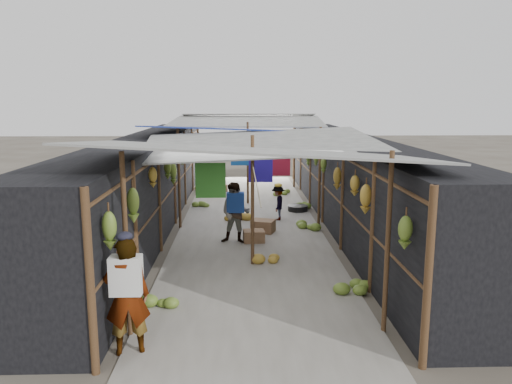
{
  "coord_description": "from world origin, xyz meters",
  "views": [
    {
      "loc": [
        -0.24,
        -6.6,
        3.26
      ],
      "look_at": [
        0.11,
        4.3,
        1.25
      ],
      "focal_mm": 35.0,
      "sensor_mm": 36.0,
      "label": 1
    }
  ],
  "objects": [
    {
      "name": "stall_right",
      "position": [
        2.7,
        6.5,
        1.15
      ],
      "size": [
        1.4,
        15.0,
        2.3
      ],
      "primitive_type": "cube",
      "color": "black",
      "rests_on": "ground"
    },
    {
      "name": "crate_near",
      "position": [
        0.07,
        4.6,
        0.14
      ],
      "size": [
        0.51,
        0.42,
        0.29
      ],
      "primitive_type": "cube",
      "rotation": [
        0.0,
        0.0,
        0.08
      ],
      "color": "#8A6146",
      "rests_on": "ground"
    },
    {
      "name": "stall_left",
      "position": [
        -2.7,
        6.5,
        1.15
      ],
      "size": [
        1.4,
        15.0,
        2.3
      ],
      "primitive_type": "cube",
      "color": "black",
      "rests_on": "ground"
    },
    {
      "name": "crate_back",
      "position": [
        -0.93,
        11.14,
        0.13
      ],
      "size": [
        0.47,
        0.41,
        0.26
      ],
      "primitive_type": "cube",
      "rotation": [
        0.0,
        0.0,
        0.19
      ],
      "color": "#8A6146",
      "rests_on": "ground"
    },
    {
      "name": "vendor_elderly",
      "position": [
        -1.7,
        -0.5,
        0.79
      ],
      "size": [
        0.64,
        0.49,
        1.57
      ],
      "primitive_type": "imported",
      "rotation": [
        0.0,
        0.0,
        3.35
      ],
      "color": "white",
      "rests_on": "ground"
    },
    {
      "name": "hanging_bananas",
      "position": [
        -0.11,
        5.49,
        1.62
      ],
      "size": [
        3.96,
        14.05,
        0.82
      ],
      "color": "olive",
      "rests_on": "ground"
    },
    {
      "name": "ground",
      "position": [
        0.0,
        0.0,
        0.0
      ],
      "size": [
        80.0,
        80.0,
        0.0
      ],
      "primitive_type": "plane",
      "color": "#6B6356",
      "rests_on": "ground"
    },
    {
      "name": "aisle_slab",
      "position": [
        0.0,
        6.5,
        0.01
      ],
      "size": [
        3.6,
        16.0,
        0.02
      ],
      "primitive_type": "cube",
      "color": "#9E998E",
      "rests_on": "ground"
    },
    {
      "name": "vendor_seated",
      "position": [
        0.79,
        6.74,
        0.49
      ],
      "size": [
        0.45,
        0.67,
        0.97
      ],
      "primitive_type": "imported",
      "rotation": [
        0.0,
        0.0,
        -1.71
      ],
      "color": "#48433E",
      "rests_on": "ground"
    },
    {
      "name": "crate_mid",
      "position": [
        0.33,
        5.46,
        0.16
      ],
      "size": [
        0.66,
        0.59,
        0.33
      ],
      "primitive_type": "cube",
      "rotation": [
        0.0,
        0.0,
        -0.34
      ],
      "color": "#8A6146",
      "rests_on": "ground"
    },
    {
      "name": "market_canopy",
      "position": [
        0.03,
        6.84,
        2.4
      ],
      "size": [
        5.62,
        15.2,
        2.77
      ],
      "color": "brown",
      "rests_on": "ground"
    },
    {
      "name": "floor_bananas",
      "position": [
        0.23,
        6.46,
        0.16
      ],
      "size": [
        3.99,
        11.21,
        0.35
      ],
      "color": "olive",
      "rests_on": "ground"
    },
    {
      "name": "black_basin",
      "position": [
        1.47,
        7.85,
        0.09
      ],
      "size": [
        0.59,
        0.59,
        0.18
      ],
      "primitive_type": "cylinder",
      "color": "black",
      "rests_on": "ground"
    },
    {
      "name": "shopper_blue",
      "position": [
        -0.35,
        4.56,
        0.71
      ],
      "size": [
        0.78,
        0.66,
        1.42
      ],
      "primitive_type": "imported",
      "rotation": [
        0.0,
        0.0,
        -0.19
      ],
      "color": "#2154A6",
      "rests_on": "ground"
    }
  ]
}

